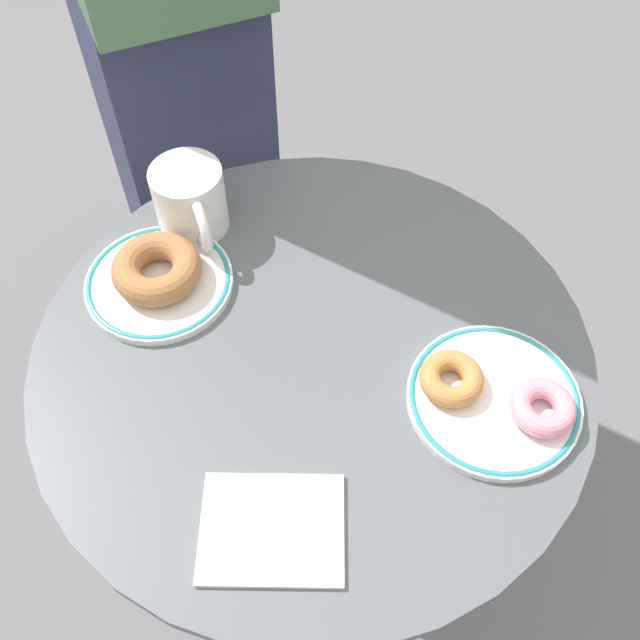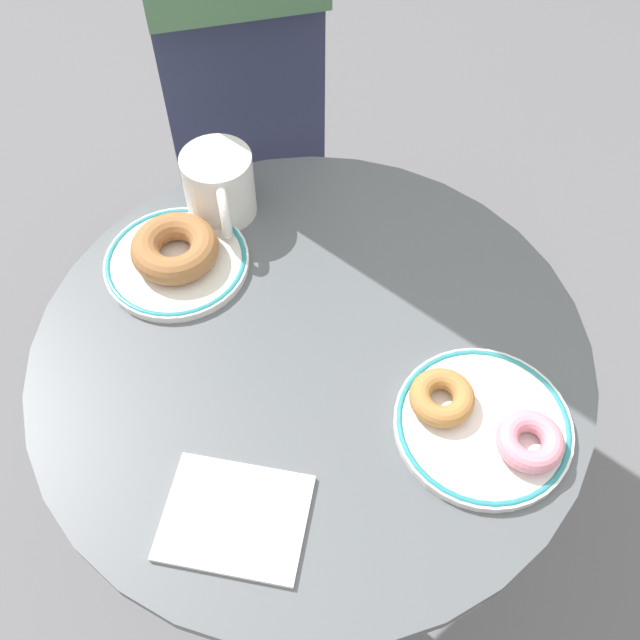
% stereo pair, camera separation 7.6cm
% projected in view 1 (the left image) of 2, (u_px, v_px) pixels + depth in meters
% --- Properties ---
extents(ground_plane, '(7.00, 7.00, 0.02)m').
position_uv_depth(ground_plane, '(316.00, 559.00, 1.41)').
color(ground_plane, slate).
extents(cafe_table, '(0.62, 0.62, 0.74)m').
position_uv_depth(cafe_table, '(314.00, 452.00, 1.01)').
color(cafe_table, '#565B60').
rests_on(cafe_table, ground).
extents(plate_left, '(0.17, 0.17, 0.01)m').
position_uv_depth(plate_left, '(159.00, 282.00, 0.84)').
color(plate_left, white).
rests_on(plate_left, cafe_table).
extents(plate_right, '(0.18, 0.18, 0.01)m').
position_uv_depth(plate_right, '(494.00, 399.00, 0.75)').
color(plate_right, white).
rests_on(plate_right, cafe_table).
extents(donut_cinnamon, '(0.12, 0.12, 0.03)m').
position_uv_depth(donut_cinnamon, '(157.00, 269.00, 0.83)').
color(donut_cinnamon, '#A36B3D').
rests_on(donut_cinnamon, plate_left).
extents(donut_pink_frosted, '(0.09, 0.09, 0.02)m').
position_uv_depth(donut_pink_frosted, '(543.00, 408.00, 0.73)').
color(donut_pink_frosted, pink).
rests_on(donut_pink_frosted, plate_right).
extents(donut_old_fashioned, '(0.09, 0.09, 0.02)m').
position_uv_depth(donut_old_fashioned, '(451.00, 378.00, 0.75)').
color(donut_old_fashioned, '#BC7F42').
rests_on(donut_old_fashioned, plate_right).
extents(paper_napkin, '(0.17, 0.15, 0.01)m').
position_uv_depth(paper_napkin, '(272.00, 529.00, 0.67)').
color(paper_napkin, white).
rests_on(paper_napkin, cafe_table).
extents(coffee_mug, '(0.11, 0.11, 0.09)m').
position_uv_depth(coffee_mug, '(191.00, 201.00, 0.87)').
color(coffee_mug, white).
rests_on(coffee_mug, cafe_table).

